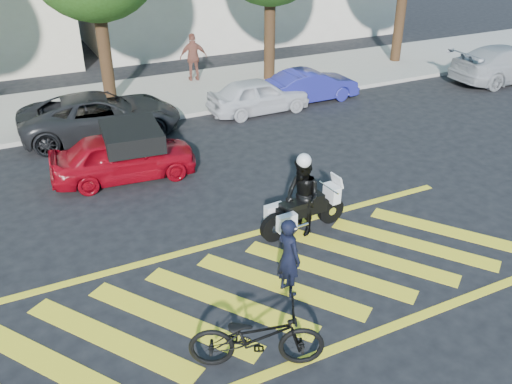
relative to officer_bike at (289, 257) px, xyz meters
name	(u,v)px	position (x,y,z in m)	size (l,w,h in m)	color
ground	(257,293)	(-0.55, 0.22, -0.80)	(90.00, 90.00, 0.00)	black
sidewalk	(112,103)	(-0.55, 12.22, -0.73)	(60.00, 5.00, 0.15)	#9E998E
crosswalk	(255,293)	(-0.58, 0.22, -0.80)	(12.33, 4.00, 0.01)	yellow
officer_bike	(289,257)	(0.00, 0.00, 0.00)	(0.59, 0.38, 1.61)	black
bicycle	(257,337)	(-1.34, -1.38, -0.24)	(0.75, 2.16, 1.13)	black
police_motorcycle	(302,211)	(1.33, 1.73, -0.28)	(2.19, 0.72, 0.96)	black
officer_moto	(302,197)	(1.32, 1.74, 0.09)	(0.86, 0.67, 1.78)	black
red_convertible	(124,156)	(-1.55, 6.16, -0.16)	(1.53, 3.79, 1.29)	maroon
parked_mid_left	(101,115)	(-1.45, 9.42, -0.12)	(2.27, 4.93, 1.37)	black
parked_mid_right	(259,95)	(3.95, 9.17, -0.19)	(1.45, 3.61, 1.23)	silver
parked_right	(311,86)	(6.22, 9.42, -0.22)	(1.24, 3.57, 1.18)	navy
parked_far_right	(507,64)	(14.75, 8.02, -0.08)	(2.03, 4.98, 1.45)	#A1A4A9
pedestrian_right	(193,57)	(3.12, 13.36, 0.28)	(1.10, 0.46, 1.87)	brown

